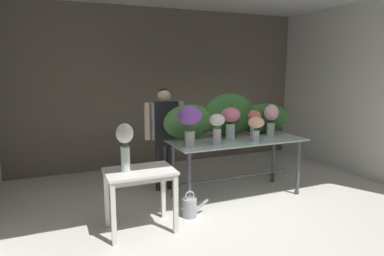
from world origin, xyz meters
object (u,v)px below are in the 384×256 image
vase_violet_freesia (190,120)px  vase_coral_ranunculus (254,120)px  vase_rosy_peonies (230,119)px  florist (165,128)px  watering_can (190,207)px  vase_blush_roses (271,117)px  vase_peach_stock (256,126)px  display_table_glass (237,149)px  vase_ivory_anemones (217,126)px  vase_white_roses_tall (125,143)px  side_table_white (140,179)px

vase_violet_freesia → vase_coral_ranunculus: bearing=11.8°
vase_coral_ranunculus → vase_rosy_peonies: bearing=-174.6°
florist → watering_can: size_ratio=4.45×
vase_rosy_peonies → vase_coral_ranunculus: size_ratio=1.17×
vase_blush_roses → watering_can: size_ratio=1.37×
vase_coral_ranunculus → vase_peach_stock: 0.38m
display_table_glass → watering_can: 1.15m
vase_blush_roses → vase_rosy_peonies: bearing=177.2°
vase_ivory_anemones → vase_white_roses_tall: vase_white_roses_tall is taller
side_table_white → vase_rosy_peonies: bearing=20.9°
vase_ivory_anemones → watering_can: vase_ivory_anemones is taller
vase_peach_stock → vase_white_roses_tall: size_ratio=0.64×
vase_blush_roses → vase_white_roses_tall: bearing=-167.1°
side_table_white → vase_rosy_peonies: 1.67m
side_table_white → vase_coral_ranunculus: vase_coral_ranunculus is taller
florist → watering_can: florist is taller
vase_coral_ranunculus → vase_violet_freesia: bearing=-168.2°
vase_rosy_peonies → side_table_white: bearing=-159.1°
display_table_glass → vase_coral_ranunculus: 0.53m
florist → watering_can: (-0.02, -1.06, -0.84)m
vase_coral_ranunculus → watering_can: size_ratio=1.12×
display_table_glass → vase_blush_roses: 0.74m
vase_violet_freesia → vase_ivory_anemones: size_ratio=1.30×
side_table_white → vase_white_roses_tall: 0.46m
display_table_glass → vase_rosy_peonies: bearing=143.7°
display_table_glass → watering_can: size_ratio=5.56×
vase_blush_roses → watering_can: (-1.51, -0.43, -1.02)m
vase_rosy_peonies → vase_peach_stock: bearing=-49.6°
vase_blush_roses → florist: bearing=157.0°
florist → vase_blush_roses: bearing=-23.0°
florist → vase_coral_ranunculus: florist is taller
vase_white_roses_tall → watering_can: (0.82, 0.11, -0.93)m
florist → vase_coral_ranunculus: 1.36m
watering_can → display_table_glass: bearing=23.7°
vase_blush_roses → vase_peach_stock: size_ratio=1.38×
vase_violet_freesia → watering_can: vase_violet_freesia is taller
vase_violet_freesia → watering_can: 1.12m
vase_blush_roses → vase_white_roses_tall: size_ratio=0.89×
display_table_glass → vase_white_roses_tall: size_ratio=3.59×
vase_blush_roses → vase_coral_ranunculus: bearing=163.3°
vase_ivory_anemones → side_table_white: bearing=-163.4°
display_table_glass → vase_ivory_anemones: bearing=-159.0°
vase_blush_roses → vase_coral_ranunculus: (-0.25, 0.07, -0.05)m
side_table_white → vase_peach_stock: (1.73, 0.28, 0.45)m
vase_violet_freesia → side_table_white: bearing=-154.5°
vase_blush_roses → vase_ivory_anemones: 1.03m
florist → watering_can: 1.35m
display_table_glass → florist: size_ratio=1.25×
vase_blush_roses → vase_peach_stock: vase_blush_roses is taller
vase_ivory_anemones → vase_white_roses_tall: size_ratio=0.76×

